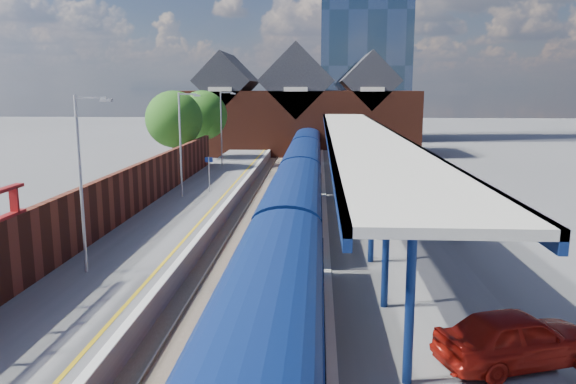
{
  "coord_description": "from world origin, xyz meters",
  "views": [
    {
      "loc": [
        2.73,
        -15.07,
        8.22
      ],
      "look_at": [
        1.08,
        15.46,
        2.6
      ],
      "focal_mm": 35.0,
      "sensor_mm": 36.0,
      "label": 1
    }
  ],
  "objects_px": {
    "lamp_post_c": "(182,138)",
    "parked_car_silver": "(413,208)",
    "parked_car_dark": "(386,189)",
    "lamp_post_b": "(84,174)",
    "lamp_post_d": "(223,124)",
    "parked_car_red": "(518,337)",
    "platform_sign": "(209,168)",
    "train": "(300,179)",
    "parked_car_blue": "(409,195)"
  },
  "relations": [
    {
      "from": "lamp_post_b",
      "to": "parked_car_silver",
      "type": "xyz_separation_m",
      "value": [
        14.38,
        9.57,
        -3.26
      ]
    },
    {
      "from": "parked_car_blue",
      "to": "platform_sign",
      "type": "bearing_deg",
      "value": 67.15
    },
    {
      "from": "lamp_post_c",
      "to": "lamp_post_d",
      "type": "relative_size",
      "value": 1.0
    },
    {
      "from": "lamp_post_c",
      "to": "parked_car_silver",
      "type": "height_order",
      "value": "lamp_post_c"
    },
    {
      "from": "lamp_post_c",
      "to": "platform_sign",
      "type": "distance_m",
      "value": 3.34
    },
    {
      "from": "platform_sign",
      "to": "parked_car_blue",
      "type": "distance_m",
      "value": 14.09
    },
    {
      "from": "platform_sign",
      "to": "parked_car_dark",
      "type": "distance_m",
      "value": 12.5
    },
    {
      "from": "lamp_post_d",
      "to": "parked_car_blue",
      "type": "distance_m",
      "value": 23.5
    },
    {
      "from": "train",
      "to": "parked_car_silver",
      "type": "xyz_separation_m",
      "value": [
        6.52,
        -7.28,
        -0.39
      ]
    },
    {
      "from": "lamp_post_b",
      "to": "lamp_post_d",
      "type": "distance_m",
      "value": 32.0
    },
    {
      "from": "train",
      "to": "parked_car_silver",
      "type": "distance_m",
      "value": 9.78
    },
    {
      "from": "platform_sign",
      "to": "parked_car_dark",
      "type": "bearing_deg",
      "value": -10.16
    },
    {
      "from": "lamp_post_c",
      "to": "parked_car_dark",
      "type": "xyz_separation_m",
      "value": [
        13.63,
        -0.2,
        -3.3
      ]
    },
    {
      "from": "lamp_post_b",
      "to": "parked_car_red",
      "type": "bearing_deg",
      "value": -25.52
    },
    {
      "from": "lamp_post_b",
      "to": "platform_sign",
      "type": "xyz_separation_m",
      "value": [
        1.36,
        18.0,
        -2.3
      ]
    },
    {
      "from": "parked_car_silver",
      "to": "parked_car_blue",
      "type": "relative_size",
      "value": 1.0
    },
    {
      "from": "parked_car_dark",
      "to": "lamp_post_b",
      "type": "bearing_deg",
      "value": 129.8
    },
    {
      "from": "lamp_post_c",
      "to": "parked_car_silver",
      "type": "xyz_separation_m",
      "value": [
        14.38,
        -6.43,
        -3.26
      ]
    },
    {
      "from": "lamp_post_c",
      "to": "parked_car_red",
      "type": "distance_m",
      "value": 27.24
    },
    {
      "from": "train",
      "to": "platform_sign",
      "type": "height_order",
      "value": "platform_sign"
    },
    {
      "from": "lamp_post_d",
      "to": "platform_sign",
      "type": "distance_m",
      "value": 14.25
    },
    {
      "from": "platform_sign",
      "to": "train",
      "type": "bearing_deg",
      "value": -10.07
    },
    {
      "from": "train",
      "to": "lamp_post_d",
      "type": "height_order",
      "value": "lamp_post_d"
    },
    {
      "from": "parked_car_dark",
      "to": "parked_car_blue",
      "type": "height_order",
      "value": "parked_car_dark"
    },
    {
      "from": "lamp_post_d",
      "to": "parked_car_dark",
      "type": "xyz_separation_m",
      "value": [
        13.63,
        -16.2,
        -3.3
      ]
    },
    {
      "from": "train",
      "to": "parked_car_red",
      "type": "distance_m",
      "value": 24.63
    },
    {
      "from": "lamp_post_c",
      "to": "parked_car_blue",
      "type": "distance_m",
      "value": 15.36
    },
    {
      "from": "lamp_post_d",
      "to": "parked_car_red",
      "type": "relative_size",
      "value": 1.57
    },
    {
      "from": "lamp_post_c",
      "to": "parked_car_red",
      "type": "height_order",
      "value": "lamp_post_c"
    },
    {
      "from": "lamp_post_d",
      "to": "parked_car_red",
      "type": "height_order",
      "value": "lamp_post_d"
    },
    {
      "from": "lamp_post_d",
      "to": "parked_car_red",
      "type": "distance_m",
      "value": 41.6
    },
    {
      "from": "parked_car_blue",
      "to": "parked_car_silver",
      "type": "bearing_deg",
      "value": 167.14
    },
    {
      "from": "lamp_post_c",
      "to": "parked_car_silver",
      "type": "distance_m",
      "value": 16.08
    },
    {
      "from": "train",
      "to": "parked_car_dark",
      "type": "xyz_separation_m",
      "value": [
        5.78,
        -1.05,
        -0.43
      ]
    },
    {
      "from": "lamp_post_d",
      "to": "parked_car_dark",
      "type": "height_order",
      "value": "lamp_post_d"
    },
    {
      "from": "lamp_post_c",
      "to": "lamp_post_d",
      "type": "xyz_separation_m",
      "value": [
        0.0,
        16.0,
        0.0
      ]
    },
    {
      "from": "parked_car_silver",
      "to": "train",
      "type": "bearing_deg",
      "value": 45.73
    },
    {
      "from": "platform_sign",
      "to": "parked_car_blue",
      "type": "bearing_deg",
      "value": -16.09
    },
    {
      "from": "platform_sign",
      "to": "parked_car_dark",
      "type": "height_order",
      "value": "platform_sign"
    },
    {
      "from": "lamp_post_b",
      "to": "platform_sign",
      "type": "height_order",
      "value": "lamp_post_b"
    },
    {
      "from": "platform_sign",
      "to": "parked_car_red",
      "type": "distance_m",
      "value": 28.12
    },
    {
      "from": "parked_car_blue",
      "to": "train",
      "type": "bearing_deg",
      "value": 61.87
    },
    {
      "from": "lamp_post_b",
      "to": "parked_car_dark",
      "type": "xyz_separation_m",
      "value": [
        13.63,
        15.8,
        -3.3
      ]
    },
    {
      "from": "parked_car_red",
      "to": "parked_car_blue",
      "type": "bearing_deg",
      "value": -19.86
    },
    {
      "from": "lamp_post_b",
      "to": "lamp_post_d",
      "type": "relative_size",
      "value": 1.0
    },
    {
      "from": "lamp_post_d",
      "to": "parked_car_silver",
      "type": "height_order",
      "value": "lamp_post_d"
    },
    {
      "from": "lamp_post_d",
      "to": "parked_car_red",
      "type": "bearing_deg",
      "value": -69.65
    },
    {
      "from": "train",
      "to": "parked_car_blue",
      "type": "relative_size",
      "value": 14.82
    },
    {
      "from": "parked_car_red",
      "to": "parked_car_dark",
      "type": "xyz_separation_m",
      "value": [
        -0.79,
        22.69,
        -0.07
      ]
    },
    {
      "from": "parked_car_dark",
      "to": "parked_car_silver",
      "type": "bearing_deg",
      "value": 177.41
    }
  ]
}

